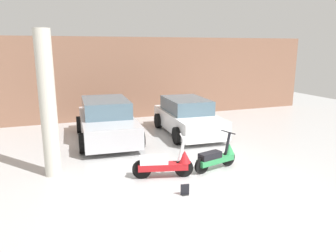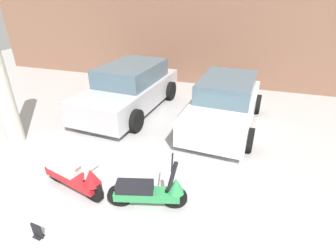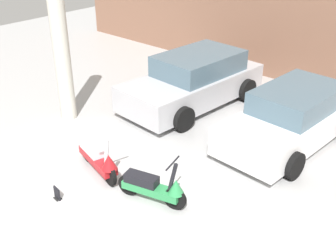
{
  "view_description": "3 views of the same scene",
  "coord_description": "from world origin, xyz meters",
  "px_view_note": "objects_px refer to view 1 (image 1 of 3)",
  "views": [
    {
      "loc": [
        -3.54,
        -6.66,
        3.31
      ],
      "look_at": [
        -0.13,
        2.39,
        0.96
      ],
      "focal_mm": 35.0,
      "sensor_mm": 36.0,
      "label": 1
    },
    {
      "loc": [
        2.16,
        -2.48,
        3.53
      ],
      "look_at": [
        0.47,
        2.79,
        0.69
      ],
      "focal_mm": 28.0,
      "sensor_mm": 36.0,
      "label": 2
    },
    {
      "loc": [
        5.28,
        -3.84,
        5.09
      ],
      "look_at": [
        -0.27,
        2.43,
        0.69
      ],
      "focal_mm": 45.0,
      "sensor_mm": 36.0,
      "label": 3
    }
  ],
  "objects_px": {
    "scooter_front_left": "(166,163)",
    "support_column_side": "(48,105)",
    "scooter_front_right": "(217,157)",
    "placard_near_left_scooter": "(185,190)",
    "car_rear_left": "(107,121)",
    "car_rear_center": "(188,117)"
  },
  "relations": [
    {
      "from": "scooter_front_right",
      "to": "placard_near_left_scooter",
      "type": "distance_m",
      "value": 1.92
    },
    {
      "from": "placard_near_left_scooter",
      "to": "support_column_side",
      "type": "xyz_separation_m",
      "value": [
        -2.77,
        2.34,
        1.76
      ]
    },
    {
      "from": "scooter_front_left",
      "to": "support_column_side",
      "type": "height_order",
      "value": "support_column_side"
    },
    {
      "from": "scooter_front_left",
      "to": "placard_near_left_scooter",
      "type": "bearing_deg",
      "value": -72.57
    },
    {
      "from": "scooter_front_right",
      "to": "support_column_side",
      "type": "xyz_separation_m",
      "value": [
        -4.26,
        1.16,
        1.51
      ]
    },
    {
      "from": "car_rear_left",
      "to": "car_rear_center",
      "type": "xyz_separation_m",
      "value": [
        3.12,
        -0.21,
        -0.05
      ]
    },
    {
      "from": "scooter_front_left",
      "to": "car_rear_center",
      "type": "xyz_separation_m",
      "value": [
        2.37,
        3.93,
        0.26
      ]
    },
    {
      "from": "scooter_front_left",
      "to": "scooter_front_right",
      "type": "xyz_separation_m",
      "value": [
        1.55,
        0.06,
        -0.03
      ]
    },
    {
      "from": "car_rear_left",
      "to": "support_column_side",
      "type": "xyz_separation_m",
      "value": [
        -1.97,
        -2.92,
        1.17
      ]
    },
    {
      "from": "placard_near_left_scooter",
      "to": "car_rear_left",
      "type": "bearing_deg",
      "value": 98.7
    },
    {
      "from": "car_rear_center",
      "to": "support_column_side",
      "type": "relative_size",
      "value": 1.09
    },
    {
      "from": "car_rear_center",
      "to": "placard_near_left_scooter",
      "type": "bearing_deg",
      "value": -20.99
    },
    {
      "from": "car_rear_left",
      "to": "scooter_front_left",
      "type": "bearing_deg",
      "value": 14.21
    },
    {
      "from": "car_rear_left",
      "to": "car_rear_center",
      "type": "relative_size",
      "value": 1.08
    },
    {
      "from": "scooter_front_right",
      "to": "placard_near_left_scooter",
      "type": "xyz_separation_m",
      "value": [
        -1.49,
        -1.18,
        -0.25
      ]
    },
    {
      "from": "scooter_front_left",
      "to": "support_column_side",
      "type": "relative_size",
      "value": 0.41
    },
    {
      "from": "scooter_front_left",
      "to": "car_rear_center",
      "type": "height_order",
      "value": "car_rear_center"
    },
    {
      "from": "scooter_front_right",
      "to": "car_rear_left",
      "type": "bearing_deg",
      "value": 104.25
    },
    {
      "from": "support_column_side",
      "to": "scooter_front_right",
      "type": "bearing_deg",
      "value": -15.22
    },
    {
      "from": "scooter_front_right",
      "to": "car_rear_left",
      "type": "height_order",
      "value": "car_rear_left"
    },
    {
      "from": "scooter_front_left",
      "to": "scooter_front_right",
      "type": "relative_size",
      "value": 1.09
    },
    {
      "from": "car_rear_left",
      "to": "car_rear_center",
      "type": "distance_m",
      "value": 3.12
    }
  ]
}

